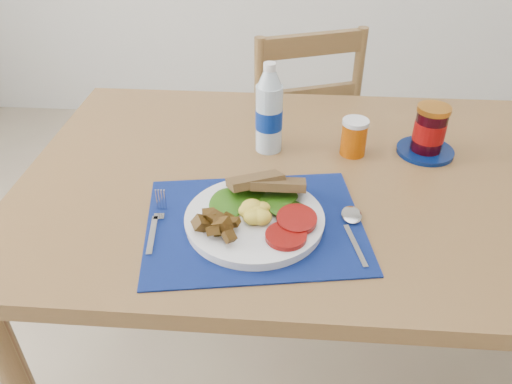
% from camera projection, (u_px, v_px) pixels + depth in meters
% --- Properties ---
extents(table, '(1.40, 0.90, 0.75)m').
position_uv_depth(table, '(318.00, 202.00, 1.22)').
color(table, brown).
rests_on(table, ground).
extents(chair_far, '(0.52, 0.51, 1.10)m').
position_uv_depth(chair_far, '(296.00, 117.00, 1.84)').
color(chair_far, '#52351D').
rests_on(chair_far, ground).
extents(placemat, '(0.49, 0.41, 0.00)m').
position_uv_depth(placemat, '(255.00, 224.00, 1.02)').
color(placemat, black).
rests_on(placemat, table).
extents(breakfast_plate, '(0.28, 0.28, 0.07)m').
position_uv_depth(breakfast_plate, '(252.00, 217.00, 1.00)').
color(breakfast_plate, silver).
rests_on(breakfast_plate, placemat).
extents(fork, '(0.03, 0.17, 0.00)m').
position_uv_depth(fork, '(157.00, 223.00, 1.01)').
color(fork, '#B2B5BA').
rests_on(fork, placemat).
extents(spoon, '(0.04, 0.18, 0.01)m').
position_uv_depth(spoon, '(352.00, 224.00, 1.01)').
color(spoon, '#B2B5BA').
rests_on(spoon, placemat).
extents(water_bottle, '(0.07, 0.07, 0.23)m').
position_uv_depth(water_bottle, '(269.00, 113.00, 1.21)').
color(water_bottle, '#ADBFCC').
rests_on(water_bottle, table).
extents(juice_glass, '(0.06, 0.06, 0.09)m').
position_uv_depth(juice_glass, '(354.00, 138.00, 1.23)').
color(juice_glass, '#AC4704').
rests_on(juice_glass, table).
extents(jam_on_saucer, '(0.14, 0.14, 0.13)m').
position_uv_depth(jam_on_saucer, '(429.00, 133.00, 1.22)').
color(jam_on_saucer, '#04164C').
rests_on(jam_on_saucer, table).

